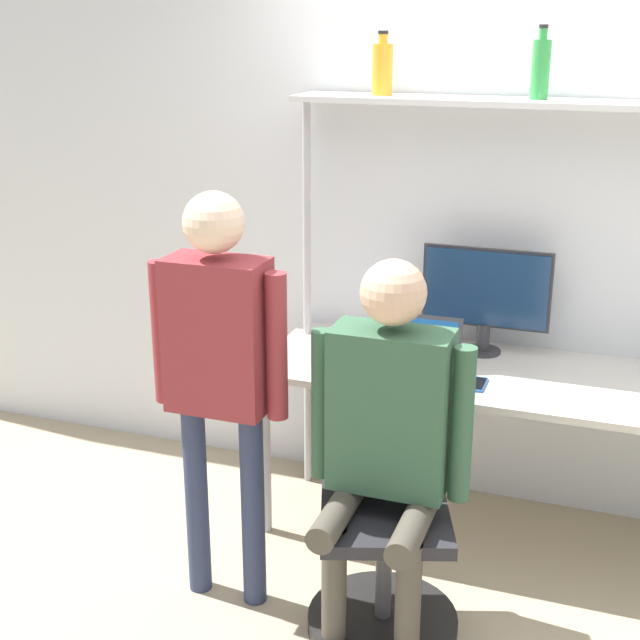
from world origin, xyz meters
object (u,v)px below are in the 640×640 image
object	(u,v)px
monitor	(486,293)
office_chair	(383,554)
laptop	(423,357)
cell_phone	(477,384)
person_standing	(219,353)
person_seated	(387,423)
bottle_amber	(382,68)
bottle_green	(541,68)

from	to	relation	value
monitor	office_chair	distance (m)	1.23
laptop	office_chair	xyz separation A→B (m)	(0.03, -0.65, -0.54)
cell_phone	laptop	bearing A→B (deg)	162.28
office_chair	person_standing	size ratio (longest dim) A/B	0.59
cell_phone	person_seated	xyz separation A→B (m)	(-0.20, -0.62, 0.07)
person_standing	bottle_amber	size ratio (longest dim) A/B	6.26
bottle_green	bottle_amber	world-z (taller)	bottle_green
cell_phone	person_seated	bearing A→B (deg)	-108.04
office_chair	bottle_green	xyz separation A→B (m)	(0.33, 0.94, 1.69)
person_seated	person_standing	size ratio (longest dim) A/B	0.88
person_standing	bottle_green	size ratio (longest dim) A/B	5.70
cell_phone	bottle_amber	world-z (taller)	bottle_amber
person_seated	bottle_green	size ratio (longest dim) A/B	5.02
laptop	bottle_amber	size ratio (longest dim) A/B	1.16
bottle_amber	person_seated	bearing A→B (deg)	-71.80
person_standing	bottle_amber	bearing A→B (deg)	72.11
person_seated	bottle_green	bearing A→B (deg)	72.07
bottle_green	bottle_amber	distance (m)	0.64
office_chair	person_seated	world-z (taller)	person_seated
office_chair	bottle_amber	distance (m)	1.95
person_seated	laptop	bearing A→B (deg)	93.31
cell_phone	person_seated	size ratio (longest dim) A/B	0.11
office_chair	bottle_green	bearing A→B (deg)	70.58
monitor	laptop	xyz separation A→B (m)	(-0.20, -0.31, -0.21)
laptop	person_standing	distance (m)	0.93
monitor	person_seated	world-z (taller)	person_seated
person_standing	office_chair	bearing A→B (deg)	3.26
monitor	cell_phone	distance (m)	0.47
monitor	bottle_amber	world-z (taller)	bottle_amber
person_standing	bottle_amber	distance (m)	1.40
monitor	person_seated	size ratio (longest dim) A/B	0.39
laptop	bottle_green	world-z (taller)	bottle_green
bottle_green	laptop	bearing A→B (deg)	-141.36
office_chair	person_seated	xyz separation A→B (m)	(0.01, -0.04, 0.55)
office_chair	bottle_green	distance (m)	1.97
cell_phone	office_chair	world-z (taller)	office_chair
person_seated	cell_phone	bearing A→B (deg)	71.96
laptop	person_standing	xyz separation A→B (m)	(-0.60, -0.69, 0.19)
person_seated	person_standing	xyz separation A→B (m)	(-0.64, 0.01, 0.18)
cell_phone	person_standing	world-z (taller)	person_standing
person_standing	person_seated	bearing A→B (deg)	-0.73
laptop	bottle_green	xyz separation A→B (m)	(0.36, 0.29, 1.15)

